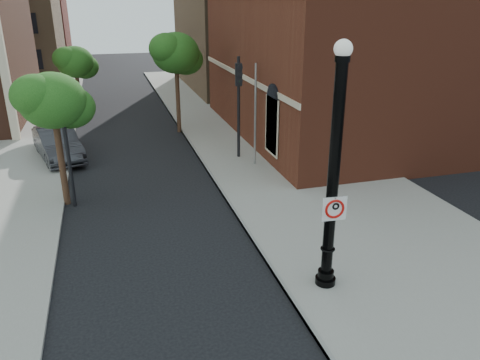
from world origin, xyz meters
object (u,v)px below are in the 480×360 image
object	(u,v)px
lamppost	(333,185)
parked_car	(58,144)
no_parking_sign	(335,209)
traffic_signal_left	(63,122)
traffic_signal_right	(239,92)

from	to	relation	value
lamppost	parked_car	size ratio (longest dim) A/B	1.39
lamppost	no_parking_sign	xyz separation A→B (m)	(0.01, -0.17, -0.59)
traffic_signal_left	traffic_signal_right	bearing A→B (deg)	11.99
traffic_signal_right	parked_car	bearing A→B (deg)	172.32
lamppost	parked_car	bearing A→B (deg)	119.61
parked_car	traffic_signal_right	bearing A→B (deg)	-31.20
no_parking_sign	parked_car	xyz separation A→B (m)	(-7.72, 13.72, -1.65)
lamppost	no_parking_sign	size ratio (longest dim) A/B	10.05
lamppost	no_parking_sign	world-z (taller)	lamppost
parked_car	traffic_signal_left	distance (m)	6.63
lamppost	traffic_signal_left	size ratio (longest dim) A/B	1.35
no_parking_sign	traffic_signal_right	distance (m)	11.34
lamppost	parked_car	xyz separation A→B (m)	(-7.70, 13.55, -2.24)
traffic_signal_left	parked_car	bearing A→B (deg)	84.81
parked_car	traffic_signal_right	distance (m)	9.14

